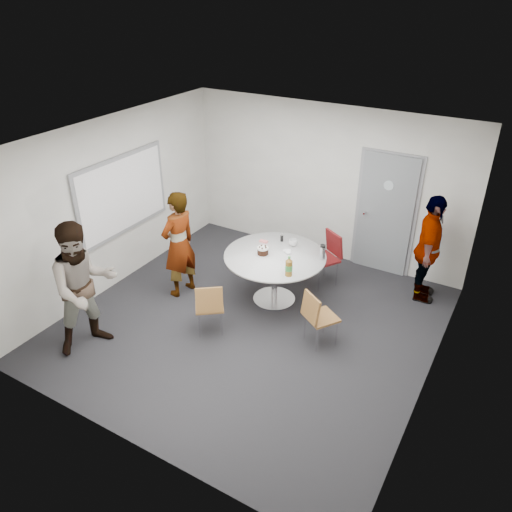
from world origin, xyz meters
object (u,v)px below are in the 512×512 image
Objects in this scene: whiteboard at (123,195)px; chair_near_left at (209,304)px; chair_near_right at (317,314)px; chair_far at (328,253)px; table at (276,262)px; door at (385,215)px; person_right at (428,249)px; person_left at (84,287)px; person_main at (179,244)px.

whiteboard is 2.33× the size of chair_near_left.
chair_far is at bearing 141.82° from chair_near_right.
door is at bearing 58.32° from table.
door is 1.23× the size of person_right.
person_right reaches higher than table.
whiteboard is 1.03× the size of person_left.
door is 1.38× the size of table.
door reaches higher than chair_near_left.
whiteboard is at bearing -168.14° from table.
chair_near_left is at bearing 66.52° from person_main.
person_left is (-2.63, -1.54, 0.43)m from chair_near_right.
person_main is (-1.87, -1.44, 0.31)m from chair_far.
chair_near_left is (-1.48, -2.96, -0.53)m from door.
door reaches higher than whiteboard.
table is 1.89× the size of chair_near_right.
whiteboard is at bearing 124.66° from chair_near_left.
chair_far is at bearing 30.14° from chair_near_left.
door reaches higher than chair_near_right.
person_right is at bearing -32.03° from door.
chair_near_left is at bearing -108.34° from table.
person_left is at bearing -115.94° from chair_near_right.
table is 1.51m from person_main.
chair_far is at bearing 25.61° from whiteboard.
whiteboard reaches higher than chair_far.
person_right is (0.85, -0.53, -0.17)m from door.
door is 1.17m from chair_far.
chair_far is (0.87, 2.09, 0.05)m from chair_near_left.
chair_far is 2.38m from person_main.
chair_near_left is 1.00× the size of chair_near_right.
chair_far is 1.54m from person_right.
chair_far is (-0.62, -0.87, -0.48)m from door.
person_main is at bearing 107.59° from person_right.
table is 0.89× the size of person_right.
person_left is 1.07× the size of person_right.
chair_near_right is at bearing -16.03° from chair_near_left.
table is at bearing 34.39° from chair_near_left.
chair_near_right is (1.38, 0.54, -0.00)m from chair_near_left.
person_main is at bearing -137.20° from door.
door is at bearing 121.17° from chair_near_right.
door reaches higher than chair_far.
table is at bearing 120.70° from person_main.
whiteboard is at bearing 50.05° from person_left.
chair_near_right is at bearing -2.35° from whiteboard.
table is 1.88× the size of chair_near_left.
chair_far is (2.94, 1.41, -0.90)m from whiteboard.
person_right is at bearing 8.84° from chair_near_left.
chair_far reaches higher than chair_near_right.
door is 4.25m from whiteboard.
chair_near_left is at bearing -18.07° from whiteboard.
person_right reaches higher than chair_far.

